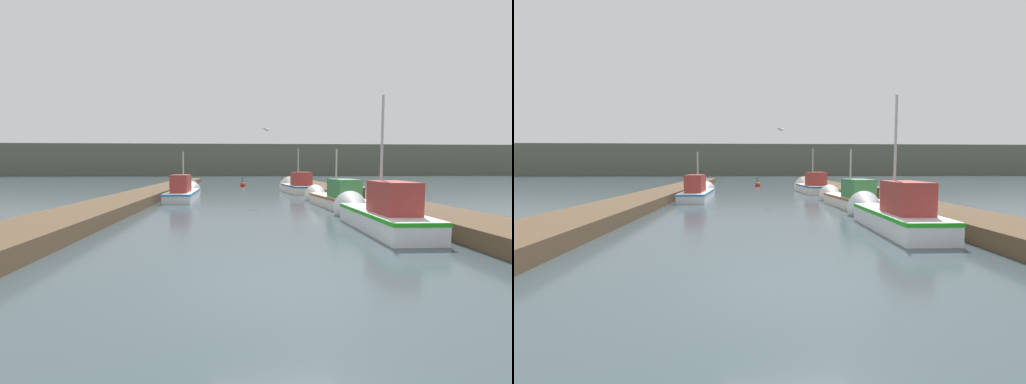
% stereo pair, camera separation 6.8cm
% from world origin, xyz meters
% --- Properties ---
extents(ground_plane, '(200.00, 200.00, 0.00)m').
position_xyz_m(ground_plane, '(0.00, 0.00, 0.00)').
color(ground_plane, '#38474C').
extents(dock_left, '(2.32, 40.00, 0.47)m').
position_xyz_m(dock_left, '(-6.01, 16.00, 0.24)').
color(dock_left, brown).
rests_on(dock_left, ground_plane).
extents(dock_right, '(2.32, 40.00, 0.47)m').
position_xyz_m(dock_right, '(6.01, 16.00, 0.24)').
color(dock_right, brown).
rests_on(dock_right, ground_plane).
extents(distant_shore_ridge, '(120.00, 16.00, 6.22)m').
position_xyz_m(distant_shore_ridge, '(0.00, 69.58, 3.11)').
color(distant_shore_ridge, '#565B4C').
rests_on(distant_shore_ridge, ground_plane).
extents(fishing_boat_0, '(1.50, 5.48, 4.46)m').
position_xyz_m(fishing_boat_0, '(3.74, 5.07, 0.47)').
color(fishing_boat_0, silver).
rests_on(fishing_boat_0, ground_plane).
extents(fishing_boat_1, '(1.79, 6.03, 3.12)m').
position_xyz_m(fishing_boat_1, '(4.01, 10.77, 0.42)').
color(fishing_boat_1, silver).
rests_on(fishing_boat_1, ground_plane).
extents(fishing_boat_2, '(1.48, 5.80, 3.20)m').
position_xyz_m(fishing_boat_2, '(-3.77, 14.94, 0.43)').
color(fishing_boat_2, silver).
rests_on(fishing_boat_2, ground_plane).
extents(fishing_boat_3, '(2.11, 5.15, 3.74)m').
position_xyz_m(fishing_boat_3, '(3.78, 19.49, 0.45)').
color(fishing_boat_3, silver).
rests_on(fishing_boat_3, ground_plane).
extents(mooring_piling_0, '(0.26, 0.26, 1.15)m').
position_xyz_m(mooring_piling_0, '(5.04, 23.86, 0.58)').
color(mooring_piling_0, '#473523').
rests_on(mooring_piling_0, ground_plane).
extents(mooring_piling_1, '(0.30, 0.30, 1.09)m').
position_xyz_m(mooring_piling_1, '(-4.94, 21.31, 0.55)').
color(mooring_piling_1, '#473523').
rests_on(mooring_piling_1, ground_plane).
extents(mooring_piling_2, '(0.28, 0.28, 1.17)m').
position_xyz_m(mooring_piling_2, '(4.85, 7.83, 0.59)').
color(mooring_piling_2, '#473523').
rests_on(mooring_piling_2, ground_plane).
extents(mooring_piling_3, '(0.30, 0.30, 1.01)m').
position_xyz_m(mooring_piling_3, '(4.97, 9.61, 0.51)').
color(mooring_piling_3, '#473523').
rests_on(mooring_piling_3, ground_plane).
extents(channel_buoy, '(0.51, 0.51, 1.01)m').
position_xyz_m(channel_buoy, '(-0.07, 26.92, 0.15)').
color(channel_buoy, red).
rests_on(channel_buoy, ground_plane).
extents(seagull_lead, '(0.48, 0.47, 0.12)m').
position_xyz_m(seagull_lead, '(0.92, 12.36, 3.82)').
color(seagull_lead, white).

